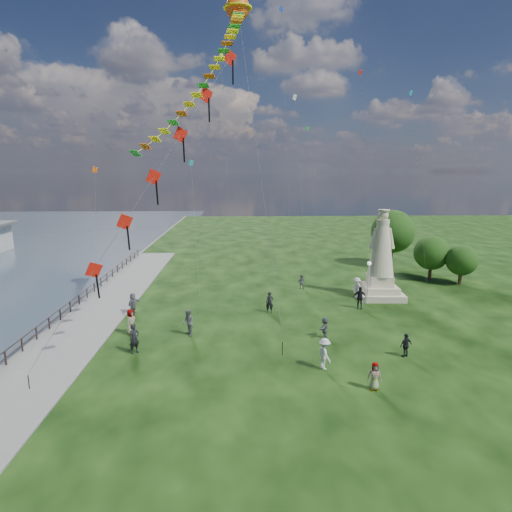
{
  "coord_description": "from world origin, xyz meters",
  "views": [
    {
      "loc": [
        -2.14,
        -22.52,
        11.54
      ],
      "look_at": [
        -1.0,
        8.0,
        5.5
      ],
      "focal_mm": 30.0,
      "sensor_mm": 36.0,
      "label": 1
    }
  ],
  "objects_px": {
    "person_8": "(357,288)",
    "person_10": "(131,322)",
    "person_0": "(134,339)",
    "person_3": "(406,345)",
    "serpent_kite": "(237,10)",
    "statue": "(381,265)",
    "person_6": "(270,302)",
    "person_2": "(325,354)",
    "person_9": "(360,297)",
    "person_7": "(301,282)",
    "person_1": "(188,323)",
    "person_11": "(325,327)",
    "lamppost": "(369,273)",
    "person_4": "(375,376)",
    "person_5": "(133,303)"
  },
  "relations": [
    {
      "from": "person_0",
      "to": "person_8",
      "type": "height_order",
      "value": "same"
    },
    {
      "from": "person_0",
      "to": "person_10",
      "type": "distance_m",
      "value": 3.42
    },
    {
      "from": "person_8",
      "to": "person_10",
      "type": "height_order",
      "value": "person_8"
    },
    {
      "from": "person_4",
      "to": "serpent_kite",
      "type": "xyz_separation_m",
      "value": [
        -7.3,
        13.66,
        22.49
      ]
    },
    {
      "from": "person_2",
      "to": "person_5",
      "type": "bearing_deg",
      "value": 34.97
    },
    {
      "from": "person_2",
      "to": "serpent_kite",
      "type": "bearing_deg",
      "value": 6.95
    },
    {
      "from": "statue",
      "to": "person_8",
      "type": "distance_m",
      "value": 3.06
    },
    {
      "from": "person_10",
      "to": "person_11",
      "type": "bearing_deg",
      "value": -75.72
    },
    {
      "from": "person_3",
      "to": "person_5",
      "type": "height_order",
      "value": "person_5"
    },
    {
      "from": "statue",
      "to": "person_2",
      "type": "bearing_deg",
      "value": -115.71
    },
    {
      "from": "person_0",
      "to": "person_3",
      "type": "height_order",
      "value": "person_0"
    },
    {
      "from": "person_0",
      "to": "person_3",
      "type": "bearing_deg",
      "value": -48.45
    },
    {
      "from": "person_10",
      "to": "person_0",
      "type": "bearing_deg",
      "value": -143.47
    },
    {
      "from": "person_2",
      "to": "person_11",
      "type": "xyz_separation_m",
      "value": [
        0.96,
        4.8,
        -0.19
      ]
    },
    {
      "from": "person_3",
      "to": "person_7",
      "type": "distance_m",
      "value": 16.85
    },
    {
      "from": "person_10",
      "to": "person_11",
      "type": "xyz_separation_m",
      "value": [
        13.8,
        -1.16,
        -0.18
      ]
    },
    {
      "from": "person_8",
      "to": "serpent_kite",
      "type": "height_order",
      "value": "serpent_kite"
    },
    {
      "from": "person_11",
      "to": "person_8",
      "type": "bearing_deg",
      "value": 177.5
    },
    {
      "from": "lamppost",
      "to": "serpent_kite",
      "type": "distance_m",
      "value": 23.49
    },
    {
      "from": "statue",
      "to": "person_8",
      "type": "xyz_separation_m",
      "value": [
        -2.2,
        -0.22,
        -2.12
      ]
    },
    {
      "from": "person_2",
      "to": "person_8",
      "type": "height_order",
      "value": "person_8"
    },
    {
      "from": "statue",
      "to": "person_6",
      "type": "distance_m",
      "value": 11.55
    },
    {
      "from": "person_7",
      "to": "person_8",
      "type": "bearing_deg",
      "value": 156.74
    },
    {
      "from": "serpent_kite",
      "to": "person_3",
      "type": "bearing_deg",
      "value": -42.31
    },
    {
      "from": "person_6",
      "to": "person_5",
      "type": "bearing_deg",
      "value": -175.34
    },
    {
      "from": "person_9",
      "to": "person_10",
      "type": "xyz_separation_m",
      "value": [
        -18.09,
        -5.32,
        -0.02
      ]
    },
    {
      "from": "person_6",
      "to": "person_11",
      "type": "bearing_deg",
      "value": -52.79
    },
    {
      "from": "lamppost",
      "to": "person_3",
      "type": "xyz_separation_m",
      "value": [
        -0.83,
        -11.02,
        -2.0
      ]
    },
    {
      "from": "person_5",
      "to": "person_0",
      "type": "bearing_deg",
      "value": -147.67
    },
    {
      "from": "statue",
      "to": "person_0",
      "type": "distance_m",
      "value": 23.2
    },
    {
      "from": "lamppost",
      "to": "person_8",
      "type": "relative_size",
      "value": 1.98
    },
    {
      "from": "statue",
      "to": "person_9",
      "type": "height_order",
      "value": "statue"
    },
    {
      "from": "person_2",
      "to": "person_9",
      "type": "bearing_deg",
      "value": -42.66
    },
    {
      "from": "person_6",
      "to": "person_4",
      "type": "bearing_deg",
      "value": -64.71
    },
    {
      "from": "lamppost",
      "to": "person_4",
      "type": "height_order",
      "value": "lamppost"
    },
    {
      "from": "lamppost",
      "to": "person_11",
      "type": "distance_m",
      "value": 9.58
    },
    {
      "from": "person_1",
      "to": "person_6",
      "type": "distance_m",
      "value": 7.81
    },
    {
      "from": "lamppost",
      "to": "person_1",
      "type": "xyz_separation_m",
      "value": [
        -15.01,
        -6.89,
        -1.83
      ]
    },
    {
      "from": "person_4",
      "to": "person_9",
      "type": "distance_m",
      "value": 14.19
    },
    {
      "from": "lamppost",
      "to": "person_3",
      "type": "distance_m",
      "value": 11.24
    },
    {
      "from": "person_8",
      "to": "statue",
      "type": "bearing_deg",
      "value": 73.77
    },
    {
      "from": "person_11",
      "to": "serpent_kite",
      "type": "distance_m",
      "value": 24.14
    },
    {
      "from": "person_1",
      "to": "person_11",
      "type": "distance_m",
      "value": 9.7
    },
    {
      "from": "person_0",
      "to": "person_3",
      "type": "xyz_separation_m",
      "value": [
        17.29,
        -1.23,
        -0.2
      ]
    },
    {
      "from": "person_0",
      "to": "person_1",
      "type": "height_order",
      "value": "person_0"
    },
    {
      "from": "person_1",
      "to": "person_7",
      "type": "relative_size",
      "value": 1.31
    },
    {
      "from": "person_2",
      "to": "person_6",
      "type": "relative_size",
      "value": 1.06
    },
    {
      "from": "person_10",
      "to": "person_5",
      "type": "bearing_deg",
      "value": 30.83
    },
    {
      "from": "person_0",
      "to": "person_7",
      "type": "bearing_deg",
      "value": 4.93
    },
    {
      "from": "person_0",
      "to": "person_2",
      "type": "bearing_deg",
      "value": -57.25
    }
  ]
}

